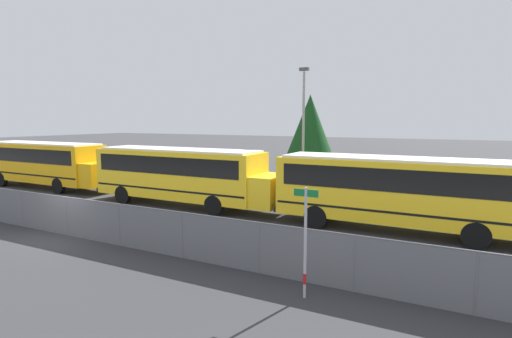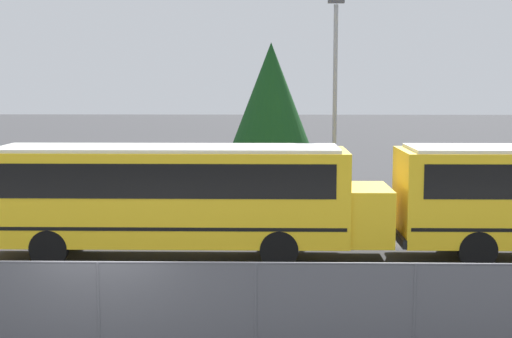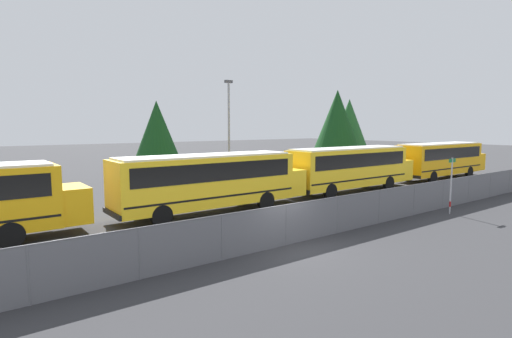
# 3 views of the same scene
# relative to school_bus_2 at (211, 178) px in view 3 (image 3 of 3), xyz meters

# --- Properties ---
(ground_plane) EXTENTS (200.00, 200.00, 0.00)m
(ground_plane) POSITION_rel_school_bus_2_xyz_m (-0.64, -7.08, -1.97)
(ground_plane) COLOR #38383A
(road_strip) EXTENTS (107.71, 12.00, 0.01)m
(road_strip) POSITION_rel_school_bus_2_xyz_m (-0.64, -13.08, -1.97)
(road_strip) COLOR #333335
(road_strip) RESTS_ON ground_plane
(fence) EXTENTS (73.78, 0.07, 1.70)m
(fence) POSITION_rel_school_bus_2_xyz_m (-0.64, -7.08, -1.10)
(fence) COLOR #9EA0A5
(fence) RESTS_ON ground_plane
(school_bus_2) EXTENTS (11.71, 2.61, 3.30)m
(school_bus_2) POSITION_rel_school_bus_2_xyz_m (0.00, 0.00, 0.00)
(school_bus_2) COLOR yellow
(school_bus_2) RESTS_ON ground_plane
(school_bus_3) EXTENTS (11.71, 2.61, 3.30)m
(school_bus_3) POSITION_rel_school_bus_2_xyz_m (11.91, 0.07, 0.00)
(school_bus_3) COLOR yellow
(school_bus_3) RESTS_ON ground_plane
(school_bus_4) EXTENTS (11.71, 2.61, 3.30)m
(school_bus_4) POSITION_rel_school_bus_2_xyz_m (24.29, -0.07, 0.00)
(school_bus_4) COLOR orange
(school_bus_4) RESTS_ON ground_plane
(street_sign) EXTENTS (0.70, 0.09, 3.13)m
(street_sign) POSITION_rel_school_bus_2_xyz_m (10.52, -8.09, -0.32)
(street_sign) COLOR #B7B7BC
(street_sign) RESTS_ON ground_plane
(light_pole) EXTENTS (0.60, 0.24, 8.21)m
(light_pole) POSITION_rel_school_bus_2_xyz_m (5.09, 6.02, 2.52)
(light_pole) COLOR gray
(light_pole) RESTS_ON ground_plane
(tree_0) EXTENTS (4.40, 4.40, 8.14)m
(tree_0) POSITION_rel_school_bus_2_xyz_m (27.69, 13.71, 3.29)
(tree_0) COLOR #51381E
(tree_0) RESTS_ON ground_plane
(tree_1) EXTENTS (5.07, 5.07, 8.91)m
(tree_1) POSITION_rel_school_bus_2_xyz_m (23.49, 11.89, 3.63)
(tree_1) COLOR #51381E
(tree_1) RESTS_ON ground_plane
(tree_2) EXTENTS (3.86, 3.86, 7.04)m
(tree_2) POSITION_rel_school_bus_2_xyz_m (2.74, 13.85, 2.54)
(tree_2) COLOR #51381E
(tree_2) RESTS_ON ground_plane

